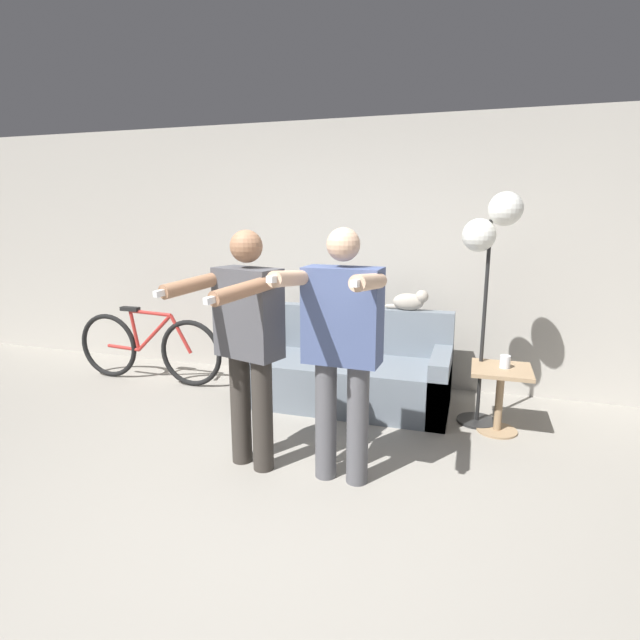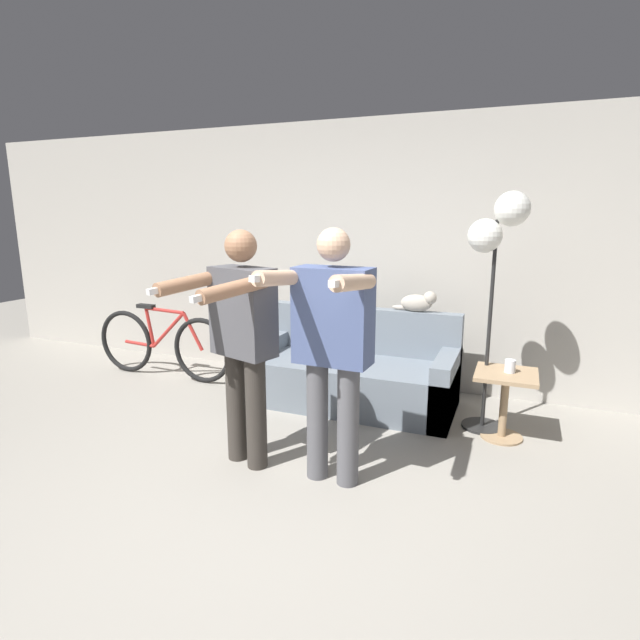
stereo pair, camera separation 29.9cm
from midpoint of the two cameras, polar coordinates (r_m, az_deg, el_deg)
The scene contains 10 objects.
ground_plane at distance 3.04m, azimuth -5.68°, elevation -22.23°, with size 16.00×16.00×0.00m, color gray.
wall_back at distance 5.02m, azimuth 8.21°, elevation 7.30°, with size 10.00×0.05×2.60m.
couch at distance 4.59m, azimuth 5.63°, elevation -6.22°, with size 1.84×0.82×0.84m.
person_left at distance 3.32m, azimuth -6.45°, elevation -1.61°, with size 0.63×0.77×1.61m.
person_right at distance 3.07m, azimuth 4.14°, elevation -2.30°, with size 0.56×0.69×1.63m.
cat at distance 4.61m, azimuth 13.06°, elevation 2.00°, with size 0.41×0.13×0.19m.
floor_lamp at distance 4.07m, azimuth 21.61°, elevation 8.60°, with size 0.44×0.33×1.87m.
side_table at distance 4.15m, azimuth 22.36°, elevation -7.58°, with size 0.45×0.45×0.53m.
cup at distance 4.10m, azimuth 22.88°, elevation -4.91°, with size 0.08×0.08×0.10m.
bicycle at distance 5.47m, azimuth -16.06°, elevation -2.70°, with size 1.67×0.07×0.77m.
Camera 2 is at (1.33, -2.16, 1.72)m, focal length 28.00 mm.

